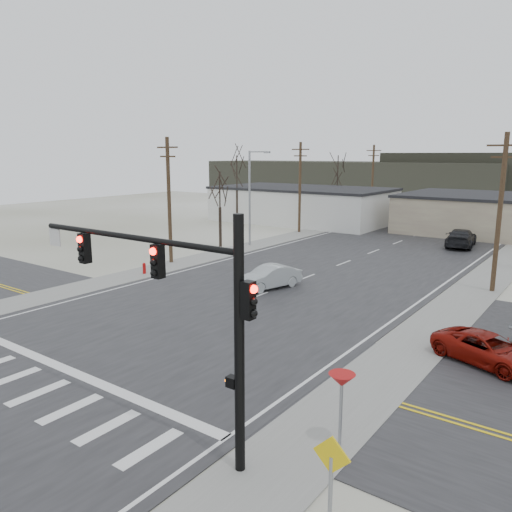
# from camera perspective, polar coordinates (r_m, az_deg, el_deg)

# --- Properties ---
(ground) EXTENTS (140.00, 140.00, 0.00)m
(ground) POSITION_cam_1_polar(r_m,az_deg,el_deg) (25.22, -10.87, -8.76)
(ground) COLOR white
(ground) RESTS_ON ground
(main_road) EXTENTS (18.00, 110.00, 0.05)m
(main_road) POSITION_cam_1_polar(r_m,az_deg,el_deg) (36.61, 6.51, -2.18)
(main_road) COLOR black
(main_road) RESTS_ON ground
(cross_road) EXTENTS (90.00, 10.00, 0.04)m
(cross_road) POSITION_cam_1_polar(r_m,az_deg,el_deg) (25.21, -10.87, -8.71)
(cross_road) COLOR black
(cross_road) RESTS_ON ground
(sidewalk_left) EXTENTS (3.00, 90.00, 0.06)m
(sidewalk_left) POSITION_cam_1_polar(r_m,az_deg,el_deg) (46.45, -1.81, 0.82)
(sidewalk_left) COLOR gray
(sidewalk_left) RESTS_ON ground
(sidewalk_right) EXTENTS (3.00, 90.00, 0.06)m
(sidewalk_right) POSITION_cam_1_polar(r_m,az_deg,el_deg) (37.63, 24.61, -2.79)
(sidewalk_right) COLOR gray
(sidewalk_right) RESTS_ON ground
(traffic_signal_mast) EXTENTS (8.95, 0.43, 7.20)m
(traffic_signal_mast) POSITION_cam_1_polar(r_m,az_deg,el_deg) (14.26, -8.02, -4.79)
(traffic_signal_mast) COLOR black
(traffic_signal_mast) RESTS_ON ground
(fire_hydrant) EXTENTS (0.24, 0.24, 0.87)m
(fire_hydrant) POSITION_cam_1_polar(r_m,az_deg,el_deg) (37.53, -12.65, -1.38)
(fire_hydrant) COLOR #A50C0C
(fire_hydrant) RESTS_ON ground
(yield_sign) EXTENTS (0.80, 0.80, 2.35)m
(yield_sign) POSITION_cam_1_polar(r_m,az_deg,el_deg) (15.33, 9.78, -14.10)
(yield_sign) COLOR gray
(yield_sign) RESTS_ON ground
(diamond_sign) EXTENTS (0.92, 0.10, 2.61)m
(diamond_sign) POSITION_cam_1_polar(r_m,az_deg,el_deg) (12.27, 8.56, -23.70)
(diamond_sign) COLOR gray
(diamond_sign) RESTS_ON ground
(building_left_far) EXTENTS (22.30, 12.30, 4.50)m
(building_left_far) POSITION_cam_1_polar(r_m,az_deg,el_deg) (65.54, 5.25, 5.88)
(building_left_far) COLOR silver
(building_left_far) RESTS_ON ground
(upole_left_b) EXTENTS (2.20, 0.30, 10.00)m
(upole_left_b) POSITION_cam_1_polar(r_m,az_deg,el_deg) (40.43, -9.91, 6.49)
(upole_left_b) COLOR #463520
(upole_left_b) RESTS_ON ground
(upole_left_c) EXTENTS (2.20, 0.30, 10.00)m
(upole_left_c) POSITION_cam_1_polar(r_m,az_deg,el_deg) (56.16, 5.04, 7.98)
(upole_left_c) COLOR #463520
(upole_left_c) RESTS_ON ground
(upole_left_d) EXTENTS (2.20, 0.30, 10.00)m
(upole_left_d) POSITION_cam_1_polar(r_m,az_deg,el_deg) (73.98, 13.18, 8.57)
(upole_left_d) COLOR #463520
(upole_left_d) RESTS_ON ground
(upole_right_a) EXTENTS (2.20, 0.30, 10.00)m
(upole_right_a) POSITION_cam_1_polar(r_m,az_deg,el_deg) (34.67, 26.10, 4.68)
(upole_right_a) COLOR #463520
(upole_right_a) RESTS_ON ground
(streetlight_main) EXTENTS (2.40, 0.25, 9.00)m
(streetlight_main) POSITION_cam_1_polar(r_m,az_deg,el_deg) (47.49, -0.55, 7.22)
(streetlight_main) COLOR gray
(streetlight_main) RESTS_ON ground
(tree_left_near) EXTENTS (3.30, 3.30, 7.35)m
(tree_left_near) POSITION_cam_1_polar(r_m,az_deg,el_deg) (47.28, -4.16, 7.35)
(tree_left_near) COLOR #2F211C
(tree_left_near) RESTS_ON ground
(tree_left_far) EXTENTS (3.96, 3.96, 8.82)m
(tree_left_far) POSITION_cam_1_polar(r_m,az_deg,el_deg) (69.56, 9.32, 9.43)
(tree_left_far) COLOR #2F211C
(tree_left_far) RESTS_ON ground
(tree_left_mid) EXTENTS (3.96, 3.96, 8.82)m
(tree_left_mid) POSITION_cam_1_polar(r_m,az_deg,el_deg) (63.74, -2.20, 9.39)
(tree_left_mid) COLOR #2F211C
(tree_left_mid) RESTS_ON ground
(hill_left) EXTENTS (70.00, 18.00, 7.00)m
(hill_left) POSITION_cam_1_polar(r_m,az_deg,el_deg) (120.17, 10.33, 8.89)
(hill_left) COLOR #333026
(hill_left) RESTS_ON ground
(sedan_crossing) EXTENTS (2.79, 4.77, 1.49)m
(sedan_crossing) POSITION_cam_1_polar(r_m,az_deg,el_deg) (32.64, 1.52, -2.42)
(sedan_crossing) COLOR #A7AFB2
(sedan_crossing) RESTS_ON main_road
(car_far_a) EXTENTS (3.14, 6.13, 1.70)m
(car_far_a) POSITION_cam_1_polar(r_m,az_deg,el_deg) (51.15, 22.39, 1.93)
(car_far_a) COLOR black
(car_far_a) RESTS_ON main_road
(car_far_b) EXTENTS (1.73, 3.82, 1.27)m
(car_far_b) POSITION_cam_1_polar(r_m,az_deg,el_deg) (79.94, 18.42, 5.22)
(car_far_b) COLOR black
(car_far_b) RESTS_ON main_road
(car_parked_red) EXTENTS (5.02, 3.57, 1.27)m
(car_parked_red) POSITION_cam_1_polar(r_m,az_deg,el_deg) (23.28, 24.99, -9.66)
(car_parked_red) COLOR maroon
(car_parked_red) RESTS_ON parking_lot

